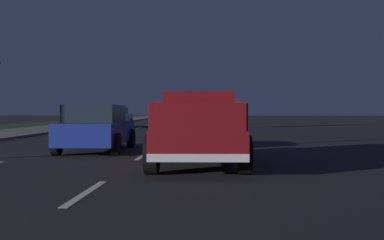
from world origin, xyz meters
TOP-DOWN VIEW (x-y plane):
  - ground at (27.00, 0.00)m, footprint 144.00×144.00m
  - sidewalk_shoulder at (27.00, 7.45)m, footprint 108.00×4.00m
  - lane_markings at (30.70, 3.07)m, footprint 108.12×7.04m
  - pickup_truck at (9.92, -3.49)m, footprint 5.47×2.38m
  - sedan_green at (41.92, -0.02)m, footprint 4.42×2.06m
  - sedan_blue at (13.10, 0.02)m, footprint 4.45×2.10m
  - sedan_silver at (32.74, 3.70)m, footprint 4.45×2.10m

SIDE VIEW (x-z plane):
  - ground at x=27.00m, z-range 0.00..0.00m
  - lane_markings at x=30.70m, z-range 0.00..0.01m
  - sidewalk_shoulder at x=27.00m, z-range 0.00..0.12m
  - sedan_green at x=41.92m, z-range 0.01..1.55m
  - sedan_blue at x=13.10m, z-range 0.01..1.55m
  - sedan_silver at x=32.74m, z-range 0.01..1.55m
  - pickup_truck at x=9.92m, z-range -0.02..1.85m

